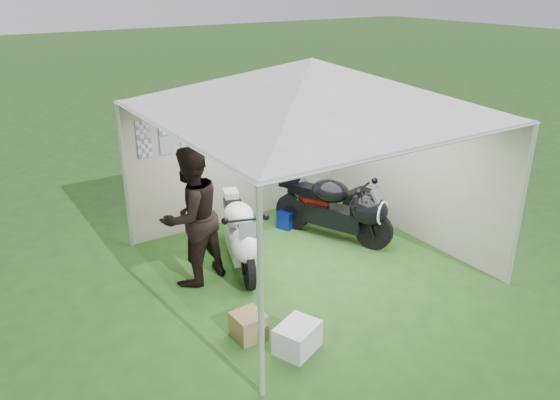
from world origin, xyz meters
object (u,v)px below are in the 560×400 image
Objects in this scene: canopy_tent at (310,90)px; person_dark_jacket at (191,216)px; crate_0 at (297,338)px; crate_1 at (248,325)px; equipment_box at (361,206)px; person_blue_jacket at (298,177)px; motorcycle_black at (339,207)px; motorcycle_white at (241,234)px; paddock_stand at (289,218)px.

canopy_tent reaches higher than person_dark_jacket.
crate_1 is at bearing 124.09° from crate_0.
crate_1 is (-1.63, -1.12, -2.42)m from canopy_tent.
equipment_box is (1.70, 0.75, -2.32)m from canopy_tent.
person_blue_jacket reaches higher than crate_0.
motorcycle_black is 5.53× the size of crate_1.
motorcycle_white is 2.10m from crate_0.
person_dark_jacket is 2.43m from person_blue_jacket.
paddock_stand is 0.80× the size of crate_0.
person_dark_jacket is at bearing 164.87° from canopy_tent.
person_blue_jacket is 3.31× the size of equipment_box.
motorcycle_black is 4.89× the size of paddock_stand.
canopy_tent is at bearing 34.36° from crate_1.
motorcycle_white is 1.65m from paddock_stand.
crate_1 is (-3.33, -1.86, -0.10)m from equipment_box.
canopy_tent is 11.48× the size of crate_0.
person_blue_jacket is (0.68, 1.21, -1.72)m from canopy_tent.
motorcycle_white is 1.73m from crate_1.
crate_0 is at bearing -55.91° from crate_1.
canopy_tent is 2.25m from motorcycle_white.
motorcycle_black is at bearing 18.14° from motorcycle_white.
motorcycle_white is at bearing -149.23° from paddock_stand.
equipment_box reaches higher than crate_1.
paddock_stand is at bearing 158.82° from equipment_box.
canopy_tent is 3.12m from crate_1.
motorcycle_black is 2.53m from person_dark_jacket.
paddock_stand is at bearing 47.60° from crate_1.
person_blue_jacket is (0.19, -0.00, 0.71)m from paddock_stand.
crate_1 reaches higher than paddock_stand.
paddock_stand is 1.13× the size of crate_1.
canopy_tent is 2.92× the size of motorcycle_black.
paddock_stand is (0.50, 1.21, -2.43)m from canopy_tent.
canopy_tent is at bearing -156.26° from equipment_box.
crate_0 is (-2.99, -2.38, -0.09)m from equipment_box.
person_blue_jacket reaches higher than motorcycle_black.
person_dark_jacket reaches higher than motorcycle_black.
motorcycle_white is 5.46× the size of crate_1.
motorcycle_black reaches higher than equipment_box.
equipment_box is (1.02, -0.46, -0.60)m from person_blue_jacket.
motorcycle_black is at bearing -65.53° from paddock_stand.
crate_1 is (-2.52, -1.47, -0.41)m from motorcycle_black.
canopy_tent reaches higher than equipment_box.
equipment_box is (2.58, 0.35, -0.29)m from motorcycle_white.
crate_1 is at bearing -150.78° from equipment_box.
crate_0 reaches higher than crate_1.
person_dark_jacket is 3.80× the size of equipment_box.
motorcycle_white is 0.99× the size of motorcycle_black.
motorcycle_white reaches higher than crate_1.
paddock_stand is at bearing 67.81° from canopy_tent.
person_dark_jacket is (-2.11, -0.78, 0.83)m from paddock_stand.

